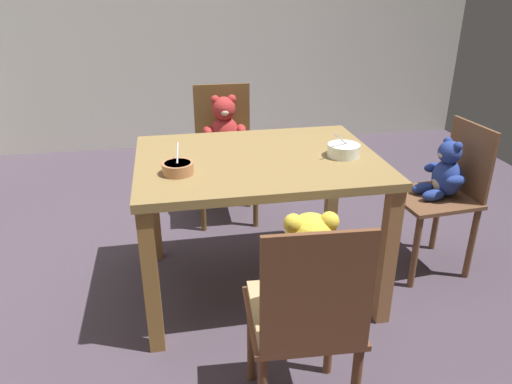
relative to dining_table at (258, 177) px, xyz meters
name	(u,v)px	position (x,y,z in m)	size (l,w,h in m)	color
ground_plane	(258,288)	(0.00, 0.00, -0.67)	(5.20, 5.20, 0.04)	#463B47
wall_rear	(205,0)	(0.00, 2.56, 0.72)	(5.20, 0.08, 2.73)	#B9B7AE
dining_table	(258,177)	(0.00, 0.00, 0.00)	(1.19, 0.90, 0.76)	olive
teddy_chair_near_right	(444,184)	(1.05, 0.01, -0.12)	(0.44, 0.42, 0.85)	brown
teddy_chair_near_front	(306,292)	(0.00, -0.89, -0.07)	(0.41, 0.41, 0.90)	brown
teddy_chair_far_center	(225,140)	(-0.06, 0.89, -0.08)	(0.42, 0.38, 0.91)	brown
porridge_bowl_white_near_right	(344,150)	(0.42, -0.07, 0.14)	(0.16, 0.16, 0.14)	white
porridge_bowl_terracotta_near_left	(178,168)	(-0.40, -0.15, 0.14)	(0.14, 0.15, 0.12)	#B0724B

